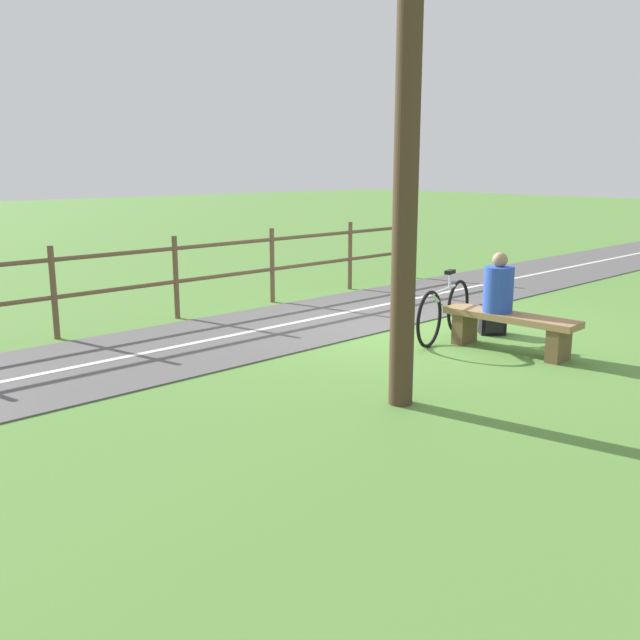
{
  "coord_description": "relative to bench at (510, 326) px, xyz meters",
  "views": [
    {
      "loc": [
        -6.5,
        7.32,
        2.26
      ],
      "look_at": [
        -1.23,
        2.69,
        0.71
      ],
      "focal_mm": 39.81,
      "sensor_mm": 36.0,
      "label": 1
    }
  ],
  "objects": [
    {
      "name": "path_centre_line",
      "position": [
        2.81,
        4.01,
        -0.31
      ],
      "size": [
        1.37,
        31.98,
        0.0
      ],
      "primitive_type": "cube",
      "rotation": [
        0.0,
        0.0,
        0.04
      ],
      "color": "silver",
      "rests_on": "paved_path"
    },
    {
      "name": "fence_roadside",
      "position": [
        4.39,
        2.08,
        0.4
      ],
      "size": [
        0.49,
        11.16,
        1.23
      ],
      "rotation": [
        0.0,
        0.0,
        1.61
      ],
      "color": "brown",
      "rests_on": "ground_plane"
    },
    {
      "name": "ground_plane",
      "position": [
        1.68,
        0.01,
        -0.32
      ],
      "size": [
        80.0,
        80.0,
        0.0
      ],
      "primitive_type": "plane",
      "color": "#548438"
    },
    {
      "name": "bench",
      "position": [
        0.0,
        0.0,
        0.0
      ],
      "size": [
        1.73,
        0.56,
        0.47
      ],
      "rotation": [
        0.0,
        0.0,
        0.09
      ],
      "color": "#937047",
      "rests_on": "ground_plane"
    },
    {
      "name": "bicycle",
      "position": [
        0.92,
        0.13,
        0.06
      ],
      "size": [
        0.53,
        1.64,
        0.9
      ],
      "rotation": [
        0.0,
        0.0,
        1.86
      ],
      "color": "black",
      "rests_on": "ground_plane"
    },
    {
      "name": "paved_path",
      "position": [
        2.81,
        4.01,
        -0.32
      ],
      "size": [
        3.87,
        36.07,
        0.02
      ],
      "primitive_type": "cube",
      "rotation": [
        0.0,
        0.0,
        0.04
      ],
      "color": "#565454",
      "rests_on": "ground_plane"
    },
    {
      "name": "backpack",
      "position": [
        0.68,
        -0.61,
        -0.13
      ],
      "size": [
        0.39,
        0.4,
        0.39
      ],
      "rotation": [
        0.0,
        0.0,
        0.85
      ],
      "color": "black",
      "rests_on": "ground_plane"
    },
    {
      "name": "person_seated",
      "position": [
        0.18,
        0.02,
        0.46
      ],
      "size": [
        0.4,
        0.4,
        0.74
      ],
      "rotation": [
        0.0,
        0.0,
        0.09
      ],
      "color": "#2847B7",
      "rests_on": "bench"
    },
    {
      "name": "tree_far_left",
      "position": [
        -0.42,
        2.46,
        2.09
      ],
      "size": [
        1.22,
        1.01,
        5.3
      ],
      "color": "#473323",
      "rests_on": "ground_plane"
    }
  ]
}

